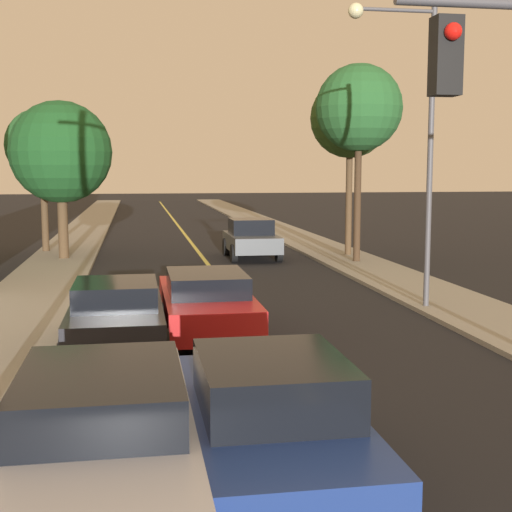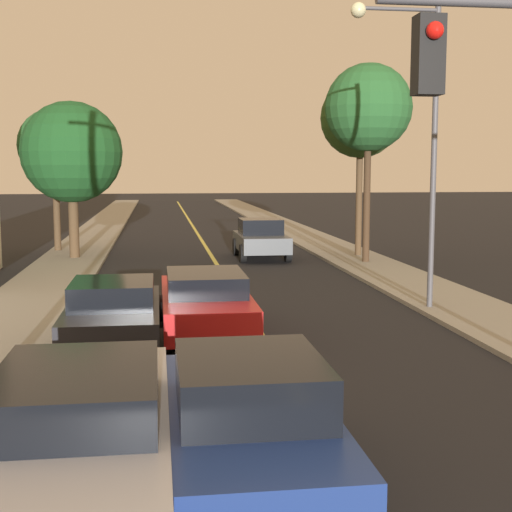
{
  "view_description": "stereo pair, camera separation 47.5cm",
  "coord_description": "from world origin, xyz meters",
  "px_view_note": "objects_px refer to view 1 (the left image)",
  "views": [
    {
      "loc": [
        -2.6,
        -3.08,
        3.5
      ],
      "look_at": [
        0.0,
        12.22,
        1.6
      ],
      "focal_mm": 50.0,
      "sensor_mm": 36.0,
      "label": 1
    },
    {
      "loc": [
        -2.13,
        -3.16,
        3.5
      ],
      "look_at": [
        0.0,
        12.22,
        1.6
      ],
      "focal_mm": 50.0,
      "sensor_mm": 36.0,
      "label": 2
    }
  ],
  "objects_px": {
    "car_near_lane_second": "(206,302)",
    "car_outer_lane_second": "(116,315)",
    "streetlamp_right": "(411,115)",
    "tree_right_near": "(350,119)",
    "car_far_oncoming": "(251,238)",
    "tree_left_far": "(42,146)",
    "car_outer_lane_front": "(102,429)",
    "tree_left_near": "(61,152)",
    "tree_right_far": "(359,109)",
    "car_near_lane_front": "(270,418)"
  },
  "relations": [
    {
      "from": "streetlamp_right",
      "to": "car_far_oncoming",
      "type": "bearing_deg",
      "value": 100.98
    },
    {
      "from": "car_outer_lane_front",
      "to": "tree_right_near",
      "type": "distance_m",
      "value": 21.99
    },
    {
      "from": "car_near_lane_second",
      "to": "car_outer_lane_second",
      "type": "bearing_deg",
      "value": -145.67
    },
    {
      "from": "tree_left_far",
      "to": "car_near_lane_front",
      "type": "bearing_deg",
      "value": -77.38
    },
    {
      "from": "tree_left_far",
      "to": "tree_left_near",
      "type": "bearing_deg",
      "value": -69.3
    },
    {
      "from": "car_outer_lane_front",
      "to": "car_far_oncoming",
      "type": "relative_size",
      "value": 1.33
    },
    {
      "from": "car_near_lane_front",
      "to": "car_outer_lane_front",
      "type": "xyz_separation_m",
      "value": [
        -1.83,
        -0.04,
        0.0
      ]
    },
    {
      "from": "car_near_lane_second",
      "to": "tree_right_far",
      "type": "distance_m",
      "value": 13.24
    },
    {
      "from": "car_outer_lane_front",
      "to": "car_outer_lane_second",
      "type": "height_order",
      "value": "car_outer_lane_front"
    },
    {
      "from": "streetlamp_right",
      "to": "car_near_lane_second",
      "type": "bearing_deg",
      "value": -160.66
    },
    {
      "from": "car_outer_lane_front",
      "to": "tree_right_near",
      "type": "height_order",
      "value": "tree_right_near"
    },
    {
      "from": "car_near_lane_front",
      "to": "car_outer_lane_second",
      "type": "xyz_separation_m",
      "value": [
        -1.83,
        5.94,
        0.01
      ]
    },
    {
      "from": "car_far_oncoming",
      "to": "tree_right_near",
      "type": "distance_m",
      "value": 6.04
    },
    {
      "from": "car_outer_lane_second",
      "to": "streetlamp_right",
      "type": "relative_size",
      "value": 0.55
    },
    {
      "from": "car_near_lane_second",
      "to": "tree_right_far",
      "type": "relative_size",
      "value": 0.66
    },
    {
      "from": "streetlamp_right",
      "to": "car_outer_lane_second",
      "type": "bearing_deg",
      "value": -156.35
    },
    {
      "from": "car_outer_lane_front",
      "to": "tree_left_near",
      "type": "relative_size",
      "value": 0.86
    },
    {
      "from": "car_outer_lane_second",
      "to": "tree_left_far",
      "type": "distance_m",
      "value": 17.66
    },
    {
      "from": "streetlamp_right",
      "to": "tree_left_near",
      "type": "xyz_separation_m",
      "value": [
        -9.3,
        11.34,
        -0.67
      ]
    },
    {
      "from": "car_outer_lane_front",
      "to": "streetlamp_right",
      "type": "height_order",
      "value": "streetlamp_right"
    },
    {
      "from": "car_near_lane_second",
      "to": "car_outer_lane_front",
      "type": "xyz_separation_m",
      "value": [
        -1.83,
        -7.23,
        0.03
      ]
    },
    {
      "from": "car_outer_lane_second",
      "to": "streetlamp_right",
      "type": "height_order",
      "value": "streetlamp_right"
    },
    {
      "from": "car_near_lane_second",
      "to": "tree_right_near",
      "type": "distance_m",
      "value": 14.95
    },
    {
      "from": "tree_right_near",
      "to": "car_outer_lane_second",
      "type": "bearing_deg",
      "value": -122.51
    },
    {
      "from": "tree_left_far",
      "to": "car_outer_lane_front",
      "type": "bearing_deg",
      "value": -81.81
    },
    {
      "from": "tree_right_near",
      "to": "tree_right_far",
      "type": "relative_size",
      "value": 0.97
    },
    {
      "from": "car_far_oncoming",
      "to": "tree_left_far",
      "type": "distance_m",
      "value": 9.42
    },
    {
      "from": "car_near_lane_front",
      "to": "tree_left_near",
      "type": "height_order",
      "value": "tree_left_near"
    },
    {
      "from": "car_near_lane_second",
      "to": "tree_left_far",
      "type": "distance_m",
      "value": 16.93
    },
    {
      "from": "streetlamp_right",
      "to": "tree_right_near",
      "type": "distance_m",
      "value": 10.76
    },
    {
      "from": "car_near_lane_second",
      "to": "streetlamp_right",
      "type": "bearing_deg",
      "value": 19.34
    },
    {
      "from": "car_outer_lane_second",
      "to": "car_far_oncoming",
      "type": "height_order",
      "value": "car_far_oncoming"
    },
    {
      "from": "car_outer_lane_second",
      "to": "car_far_oncoming",
      "type": "distance_m",
      "value": 14.78
    },
    {
      "from": "car_near_lane_second",
      "to": "tree_left_near",
      "type": "bearing_deg",
      "value": 107.55
    },
    {
      "from": "streetlamp_right",
      "to": "tree_right_far",
      "type": "height_order",
      "value": "streetlamp_right"
    },
    {
      "from": "car_near_lane_front",
      "to": "car_far_oncoming",
      "type": "bearing_deg",
      "value": 81.34
    },
    {
      "from": "car_near_lane_front",
      "to": "car_far_oncoming",
      "type": "xyz_separation_m",
      "value": [
        3.03,
        19.9,
        0.05
      ]
    },
    {
      "from": "car_near_lane_front",
      "to": "tree_left_far",
      "type": "distance_m",
      "value": 23.75
    },
    {
      "from": "streetlamp_right",
      "to": "tree_left_far",
      "type": "xyz_separation_m",
      "value": [
        -10.27,
        13.9,
        -0.35
      ]
    },
    {
      "from": "tree_left_far",
      "to": "car_near_lane_second",
      "type": "bearing_deg",
      "value": -71.92
    },
    {
      "from": "car_near_lane_second",
      "to": "car_outer_lane_second",
      "type": "xyz_separation_m",
      "value": [
        -1.83,
        -1.25,
        0.03
      ]
    },
    {
      "from": "car_far_oncoming",
      "to": "tree_left_near",
      "type": "bearing_deg",
      "value": -3.43
    },
    {
      "from": "tree_left_near",
      "to": "tree_right_near",
      "type": "bearing_deg",
      "value": -3.8
    },
    {
      "from": "car_far_oncoming",
      "to": "tree_left_near",
      "type": "height_order",
      "value": "tree_left_near"
    },
    {
      "from": "car_near_lane_front",
      "to": "car_near_lane_second",
      "type": "height_order",
      "value": "car_near_lane_front"
    },
    {
      "from": "tree_right_far",
      "to": "streetlamp_right",
      "type": "bearing_deg",
      "value": -99.53
    },
    {
      "from": "streetlamp_right",
      "to": "car_near_lane_front",
      "type": "bearing_deg",
      "value": -119.77
    },
    {
      "from": "car_far_oncoming",
      "to": "tree_left_near",
      "type": "distance_m",
      "value": 7.93
    },
    {
      "from": "tree_left_far",
      "to": "tree_right_near",
      "type": "height_order",
      "value": "tree_right_near"
    },
    {
      "from": "car_near_lane_second",
      "to": "tree_right_near",
      "type": "bearing_deg",
      "value": 61.0
    }
  ]
}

